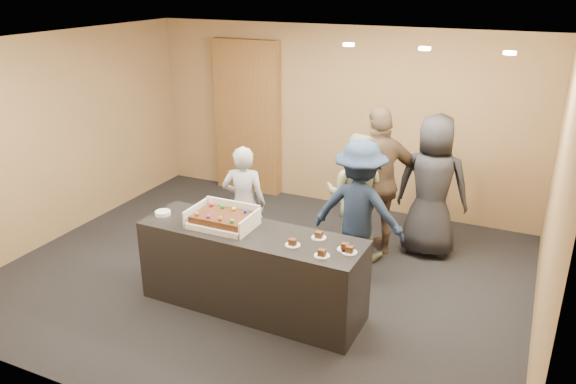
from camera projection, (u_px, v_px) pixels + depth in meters
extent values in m
plane|color=black|center=(264.00, 273.00, 6.77)|extent=(6.00, 6.00, 0.00)
plane|color=white|center=(259.00, 43.00, 5.79)|extent=(6.00, 6.00, 0.00)
cube|color=#987549|center=(338.00, 118.00, 8.40)|extent=(6.00, 0.04, 2.70)
cube|color=#987549|center=(107.00, 265.00, 4.17)|extent=(6.00, 0.04, 2.70)
cube|color=#987549|center=(61.00, 136.00, 7.45)|extent=(0.04, 5.00, 2.70)
cube|color=#987549|center=(554.00, 211.00, 5.11)|extent=(0.04, 5.00, 2.70)
cube|color=black|center=(252.00, 270.00, 5.92)|extent=(2.41, 0.75, 0.90)
cube|color=brown|center=(247.00, 118.00, 8.95)|extent=(1.11, 0.15, 2.44)
cube|color=white|center=(223.00, 223.00, 5.87)|extent=(0.66, 0.46, 0.06)
cube|color=white|center=(196.00, 213.00, 5.98)|extent=(0.02, 0.46, 0.18)
cube|color=white|center=(250.00, 223.00, 5.72)|extent=(0.02, 0.46, 0.18)
cube|color=white|center=(233.00, 209.00, 6.04)|extent=(0.66, 0.02, 0.20)
cube|color=#3F210E|center=(222.00, 217.00, 5.85)|extent=(0.58, 0.40, 0.07)
sphere|color=#D7194E|center=(211.00, 204.00, 6.03)|extent=(0.04, 0.04, 0.04)
sphere|color=green|center=(222.00, 207.00, 5.98)|extent=(0.04, 0.04, 0.04)
sphere|color=#F5FF1A|center=(234.00, 209.00, 5.92)|extent=(0.04, 0.04, 0.04)
sphere|color=blue|center=(245.00, 211.00, 5.87)|extent=(0.04, 0.04, 0.04)
sphere|color=orange|center=(197.00, 214.00, 5.79)|extent=(0.04, 0.04, 0.04)
sphere|color=purple|center=(208.00, 216.00, 5.74)|extent=(0.04, 0.04, 0.04)
sphere|color=orange|center=(220.00, 218.00, 5.69)|extent=(0.04, 0.04, 0.04)
sphere|color=#22AC5C|center=(232.00, 221.00, 5.63)|extent=(0.04, 0.04, 0.04)
cylinder|color=white|center=(163.00, 213.00, 6.14)|extent=(0.17, 0.17, 0.04)
cylinder|color=white|center=(293.00, 245.00, 5.46)|extent=(0.15, 0.15, 0.01)
cube|color=#3F210E|center=(293.00, 242.00, 5.44)|extent=(0.07, 0.06, 0.06)
cylinder|color=white|center=(319.00, 238.00, 5.61)|extent=(0.15, 0.15, 0.01)
cube|color=#3F210E|center=(319.00, 235.00, 5.60)|extent=(0.07, 0.06, 0.06)
cylinder|color=white|center=(322.00, 256.00, 5.25)|extent=(0.15, 0.15, 0.01)
cube|color=#3F210E|center=(322.00, 252.00, 5.24)|extent=(0.07, 0.06, 0.06)
cylinder|color=white|center=(345.00, 249.00, 5.37)|extent=(0.15, 0.15, 0.01)
cube|color=#3F210E|center=(345.00, 246.00, 5.36)|extent=(0.07, 0.06, 0.06)
cylinder|color=white|center=(349.00, 252.00, 5.31)|extent=(0.15, 0.15, 0.01)
cube|color=#3F210E|center=(349.00, 249.00, 5.30)|extent=(0.07, 0.06, 0.06)
imported|color=#A7A8AD|center=(244.00, 204.00, 6.87)|extent=(0.62, 0.50, 1.47)
imported|color=gray|center=(355.00, 196.00, 6.94)|extent=(0.81, 0.64, 1.60)
imported|color=#1C2943|center=(359.00, 210.00, 6.44)|extent=(1.07, 0.62, 1.66)
imported|color=brown|center=(379.00, 183.00, 6.95)|extent=(1.15, 1.07, 1.90)
imported|color=black|center=(432.00, 186.00, 6.95)|extent=(0.92, 0.62, 1.82)
cylinder|color=#FFEAC6|center=(349.00, 45.00, 5.91)|extent=(0.12, 0.12, 0.03)
cylinder|color=#FFEAC6|center=(425.00, 49.00, 5.60)|extent=(0.12, 0.12, 0.03)
cylinder|color=#FFEAC6|center=(510.00, 53.00, 5.29)|extent=(0.12, 0.12, 0.03)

